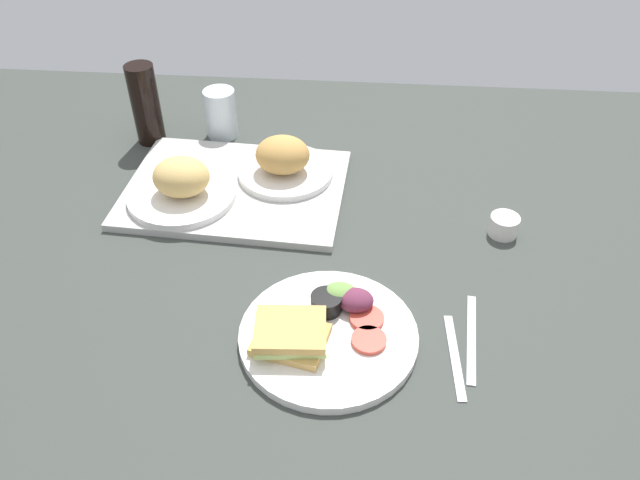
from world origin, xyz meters
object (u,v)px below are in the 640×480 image
Objects in this scene: serving_tray at (236,189)px; soda_bottle at (146,104)px; plate_with_salad at (324,330)px; drinking_glass at (221,114)px; fork at (455,356)px; bread_plate_far at (284,162)px; bread_plate_near at (182,185)px; espresso_cup at (504,225)px; knife at (471,338)px.

serving_tray is 2.41× the size of soda_bottle.
drinking_glass is (-28.92, 60.88, 4.05)cm from plate_with_salad.
drinking_glass is at bearing 107.89° from serving_tray.
drinking_glass is at bearing 35.09° from fork.
bread_plate_near is at bearing -153.30° from bread_plate_far.
espresso_cup is 33.50cm from fork.
plate_with_salad is 1.69× the size of fork.
plate_with_salad is (31.31, -33.16, -3.16)cm from bread_plate_near.
bread_plate_near is (-9.68, -5.11, 4.06)cm from serving_tray.
bread_plate_far is 0.70× the size of plate_with_salad.
drinking_glass is (-7.30, 22.60, 4.94)cm from serving_tray.
bread_plate_far is at bearing 26.70° from bread_plate_near.
drinking_glass is (-17.04, 17.95, 0.70)cm from bread_plate_far.
bread_plate_far is 3.62× the size of espresso_cup.
bread_plate_near is 0.76× the size of plate_with_salad.
bread_plate_near reaches higher than plate_with_salad.
soda_bottle is 1.10× the size of fork.
soda_bottle is (-33.17, 14.27, 4.29)cm from bread_plate_far.
soda_bottle is at bearing 57.00° from knife.
soda_bottle is at bearing -167.17° from drinking_glass.
espresso_cup is at bearing 41.91° from plate_with_salad.
fork is at bearing -110.30° from espresso_cup.
drinking_glass reaches higher than bread_plate_far.
bread_plate_near is 27.83cm from drinking_glass.
bread_plate_far is at bearing 46.67° from knife.
serving_tray is at bearing 43.12° from fork.
drinking_glass reaches higher than bread_plate_near.
bread_plate_far is 24.76cm from drinking_glass.
bread_plate_far is at bearing 32.69° from fork.
serving_tray is 3.92× the size of drinking_glass.
knife is (68.72, -55.61, -9.08)cm from soda_bottle.
knife is at bearing -39.01° from serving_tray.
knife is (35.55, -41.34, -4.79)cm from bread_plate_far.
espresso_cup is 0.33× the size of fork.
plate_with_salad is 5.14× the size of espresso_cup.
soda_bottle is (-16.14, -3.68, 3.59)cm from drinking_glass.
serving_tray is 2.05× the size of bread_plate_near.
bread_plate_far is 54.73cm from knife.
drinking_glass is at bearing 152.45° from espresso_cup.
bread_plate_far is 36.37cm from soda_bottle.
soda_bottle is at bearing 44.81° from fork.
drinking_glass is at bearing 47.56° from knife.
knife is at bearing -38.98° from soda_bottle.
bread_plate_near reaches higher than knife.
soda_bottle is (-23.43, 18.92, 8.53)cm from serving_tray.
fork is at bearing -43.90° from serving_tray.
plate_with_salad reaches higher than knife.
soda_bottle is (-13.76, 24.04, 4.48)cm from bread_plate_near.
plate_with_salad is at bearing 99.83° from knife.
soda_bottle is 82.65cm from espresso_cup.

